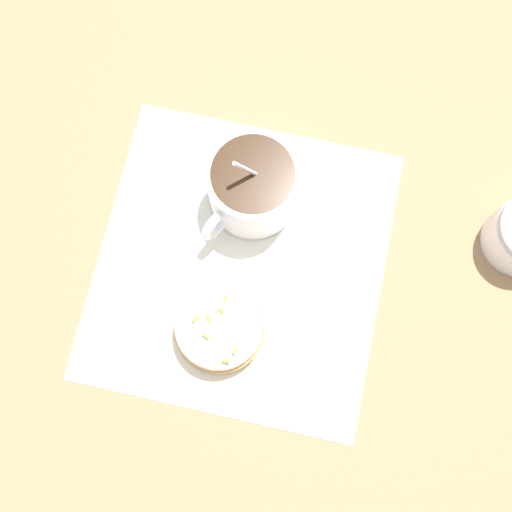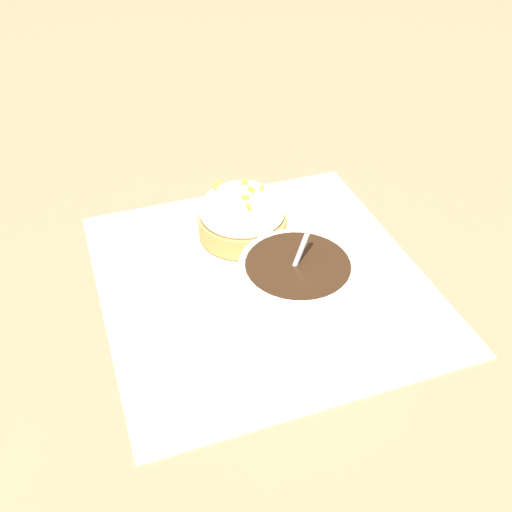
# 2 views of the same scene
# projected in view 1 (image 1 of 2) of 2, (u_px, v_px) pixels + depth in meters

# --- Properties ---
(ground_plane) EXTENTS (3.00, 3.00, 0.00)m
(ground_plane) POSITION_uv_depth(u_px,v_px,m) (241.00, 264.00, 0.61)
(ground_plane) COLOR #93704C
(paper_napkin) EXTENTS (0.32, 0.31, 0.00)m
(paper_napkin) POSITION_uv_depth(u_px,v_px,m) (241.00, 264.00, 0.61)
(paper_napkin) COLOR white
(paper_napkin) RESTS_ON ground_plane
(coffee_cup) EXTENTS (0.11, 0.09, 0.11)m
(coffee_cup) POSITION_uv_depth(u_px,v_px,m) (252.00, 186.00, 0.59)
(coffee_cup) COLOR white
(coffee_cup) RESTS_ON paper_napkin
(frosted_pastry) EXTENTS (0.09, 0.09, 0.05)m
(frosted_pastry) POSITION_uv_depth(u_px,v_px,m) (220.00, 327.00, 0.57)
(frosted_pastry) COLOR #D19347
(frosted_pastry) RESTS_ON paper_napkin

